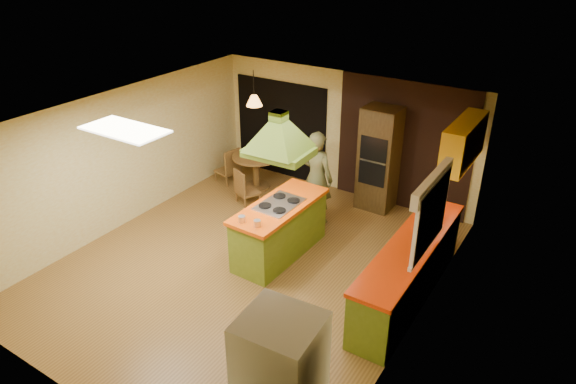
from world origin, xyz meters
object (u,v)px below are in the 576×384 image
Objects in this scene: kitchen_island at (280,229)px; canister_large at (439,200)px; wall_oven at (379,159)px; dining_table at (256,165)px; man at (316,178)px.

canister_large reaches higher than kitchen_island.
wall_oven is at bearing 144.52° from canister_large.
dining_table is at bearing -165.58° from wall_oven.
wall_oven reaches higher than canister_large.
wall_oven is at bearing -120.53° from man.
man reaches higher than kitchen_island.
canister_large is at bearing -6.97° from dining_table.
canister_large is at bearing -34.27° from wall_oven.
canister_large is (2.21, 0.06, 0.15)m from man.
man is 0.87× the size of wall_oven.
man is at bearing -178.41° from canister_large.
canister_large is (3.95, -0.48, 0.52)m from dining_table.
dining_table is at bearing 136.01° from kitchen_island.
man is at bearing 93.90° from kitchen_island.
man reaches higher than canister_large.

